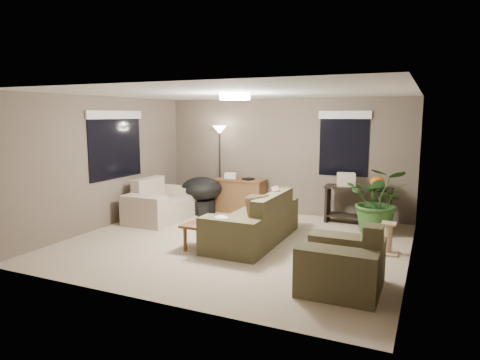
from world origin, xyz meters
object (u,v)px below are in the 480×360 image
at_px(armchair, 343,266).
at_px(console_table, 358,202).
at_px(floor_lamp, 220,140).
at_px(cat_scratching_post, 388,240).
at_px(main_sofa, 255,224).
at_px(loveseat, 161,205).
at_px(houseplant, 379,208).
at_px(desk, 241,195).
at_px(coffee_table, 214,229).
at_px(papasan_chair, 202,192).

distance_m(armchair, console_table, 3.38).
distance_m(floor_lamp, cat_scratching_post, 4.40).
bearing_deg(floor_lamp, main_sofa, -49.41).
distance_m(loveseat, floor_lamp, 1.98).
xyz_separation_m(houseplant, cat_scratching_post, (0.29, -1.16, -0.26)).
xyz_separation_m(armchair, desk, (-2.90, 3.37, 0.08)).
height_order(console_table, floor_lamp, floor_lamp).
xyz_separation_m(coffee_table, houseplant, (2.25, 2.14, 0.12)).
distance_m(desk, console_table, 2.54).
height_order(loveseat, houseplant, houseplant).
distance_m(floor_lamp, houseplant, 3.74).
xyz_separation_m(loveseat, console_table, (3.78, 1.28, 0.14)).
relative_size(coffee_table, cat_scratching_post, 2.00).
distance_m(coffee_table, console_table, 3.22).
distance_m(papasan_chair, floor_lamp, 1.24).
relative_size(loveseat, console_table, 1.23).
height_order(desk, houseplant, houseplant).
xyz_separation_m(main_sofa, cat_scratching_post, (2.14, 0.23, -0.08)).
distance_m(houseplant, cat_scratching_post, 1.23).
bearing_deg(floor_lamp, cat_scratching_post, -24.25).
height_order(main_sofa, loveseat, same).
height_order(main_sofa, papasan_chair, main_sofa).
bearing_deg(console_table, cat_scratching_post, -66.39).
bearing_deg(armchair, papasan_chair, 141.18).
height_order(main_sofa, armchair, same).
bearing_deg(papasan_chair, floor_lamp, 63.62).
xyz_separation_m(armchair, cat_scratching_post, (0.38, 1.68, -0.08)).
distance_m(desk, papasan_chair, 0.87).
relative_size(desk, console_table, 0.85).
height_order(coffee_table, cat_scratching_post, cat_scratching_post).
bearing_deg(main_sofa, loveseat, 164.97).
relative_size(armchair, houseplant, 0.81).
bearing_deg(houseplant, papasan_chair, 178.46).
xyz_separation_m(console_table, houseplant, (0.45, -0.52, 0.04)).
xyz_separation_m(coffee_table, floor_lamp, (-1.27, 2.69, 1.24)).
distance_m(loveseat, cat_scratching_post, 4.54).
height_order(main_sofa, floor_lamp, floor_lamp).
relative_size(main_sofa, desk, 2.00).
relative_size(loveseat, cat_scratching_post, 3.20).
bearing_deg(console_table, main_sofa, -126.35).
relative_size(loveseat, houseplant, 1.30).
relative_size(floor_lamp, houseplant, 1.56).
xyz_separation_m(loveseat, desk, (1.24, 1.28, 0.08)).
bearing_deg(cat_scratching_post, houseplant, 103.88).
height_order(papasan_chair, floor_lamp, floor_lamp).
xyz_separation_m(armchair, console_table, (-0.36, 3.36, 0.14)).
height_order(armchair, papasan_chair, armchair).
height_order(desk, papasan_chair, papasan_chair).
relative_size(papasan_chair, houseplant, 0.85).
xyz_separation_m(coffee_table, cat_scratching_post, (2.54, 0.98, -0.14)).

